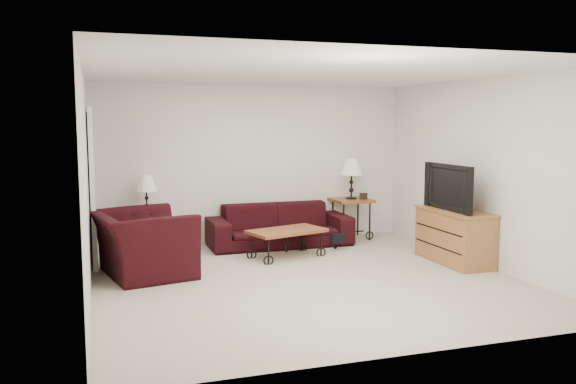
{
  "coord_description": "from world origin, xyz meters",
  "views": [
    {
      "loc": [
        -2.38,
        -6.68,
        1.91
      ],
      "look_at": [
        0.0,
        0.7,
        1.0
      ],
      "focal_mm": 36.97,
      "sensor_mm": 36.0,
      "label": 1
    }
  ],
  "objects_px": {
    "side_table_left": "(148,233)",
    "television": "(455,187)",
    "coffee_table": "(287,243)",
    "armchair": "(143,244)",
    "side_table_right": "(351,219)",
    "backpack": "(335,234)",
    "tv_stand": "(454,236)",
    "lamp_left": "(146,195)",
    "sofa": "(280,225)",
    "lamp_right": "(351,179)"
  },
  "relations": [
    {
      "from": "side_table_left",
      "to": "television",
      "type": "relative_size",
      "value": 0.52
    },
    {
      "from": "coffee_table",
      "to": "armchair",
      "type": "bearing_deg",
      "value": -168.71
    },
    {
      "from": "side_table_left",
      "to": "coffee_table",
      "type": "height_order",
      "value": "side_table_left"
    },
    {
      "from": "side_table_right",
      "to": "backpack",
      "type": "height_order",
      "value": "side_table_right"
    },
    {
      "from": "side_table_right",
      "to": "tv_stand",
      "type": "height_order",
      "value": "tv_stand"
    },
    {
      "from": "lamp_left",
      "to": "tv_stand",
      "type": "xyz_separation_m",
      "value": [
        3.94,
        -1.99,
        -0.49
      ]
    },
    {
      "from": "sofa",
      "to": "side_table_left",
      "type": "bearing_deg",
      "value": 174.84
    },
    {
      "from": "side_table_left",
      "to": "armchair",
      "type": "distance_m",
      "value": 1.41
    },
    {
      "from": "coffee_table",
      "to": "backpack",
      "type": "xyz_separation_m",
      "value": [
        0.87,
        0.31,
        0.02
      ]
    },
    {
      "from": "lamp_right",
      "to": "television",
      "type": "bearing_deg",
      "value": -72.39
    },
    {
      "from": "armchair",
      "to": "backpack",
      "type": "xyz_separation_m",
      "value": [
        2.89,
        0.71,
        -0.18
      ]
    },
    {
      "from": "sofa",
      "to": "side_table_right",
      "type": "distance_m",
      "value": 1.3
    },
    {
      "from": "armchair",
      "to": "television",
      "type": "distance_m",
      "value": 4.18
    },
    {
      "from": "lamp_right",
      "to": "armchair",
      "type": "distance_m",
      "value": 3.77
    },
    {
      "from": "lamp_left",
      "to": "armchair",
      "type": "relative_size",
      "value": 0.46
    },
    {
      "from": "lamp_left",
      "to": "armchair",
      "type": "xyz_separation_m",
      "value": [
        -0.17,
        -1.39,
        -0.45
      ]
    },
    {
      "from": "side_table_right",
      "to": "coffee_table",
      "type": "xyz_separation_m",
      "value": [
        -1.43,
        -0.99,
        -0.13
      ]
    },
    {
      "from": "lamp_right",
      "to": "sofa",
      "type": "bearing_deg",
      "value": -172.06
    },
    {
      "from": "side_table_left",
      "to": "tv_stand",
      "type": "xyz_separation_m",
      "value": [
        3.94,
        -1.99,
        0.08
      ]
    },
    {
      "from": "television",
      "to": "backpack",
      "type": "height_order",
      "value": "television"
    },
    {
      "from": "side_table_right",
      "to": "armchair",
      "type": "height_order",
      "value": "armchair"
    },
    {
      "from": "side_table_right",
      "to": "lamp_right",
      "type": "distance_m",
      "value": 0.66
    },
    {
      "from": "sofa",
      "to": "lamp_left",
      "type": "bearing_deg",
      "value": 174.84
    },
    {
      "from": "side_table_left",
      "to": "lamp_right",
      "type": "xyz_separation_m",
      "value": [
        3.29,
        0.0,
        0.71
      ]
    },
    {
      "from": "armchair",
      "to": "tv_stand",
      "type": "bearing_deg",
      "value": -110.86
    },
    {
      "from": "side_table_right",
      "to": "armchair",
      "type": "relative_size",
      "value": 0.53
    },
    {
      "from": "backpack",
      "to": "lamp_right",
      "type": "bearing_deg",
      "value": 61.53
    },
    {
      "from": "lamp_right",
      "to": "lamp_left",
      "type": "bearing_deg",
      "value": -180.0
    },
    {
      "from": "lamp_left",
      "to": "armchair",
      "type": "bearing_deg",
      "value": -96.85
    },
    {
      "from": "coffee_table",
      "to": "tv_stand",
      "type": "relative_size",
      "value": 0.88
    },
    {
      "from": "armchair",
      "to": "backpack",
      "type": "distance_m",
      "value": 2.98
    },
    {
      "from": "side_table_right",
      "to": "television",
      "type": "bearing_deg",
      "value": -72.39
    },
    {
      "from": "lamp_left",
      "to": "television",
      "type": "bearing_deg",
      "value": -26.97
    },
    {
      "from": "lamp_left",
      "to": "television",
      "type": "height_order",
      "value": "television"
    },
    {
      "from": "side_table_left",
      "to": "tv_stand",
      "type": "height_order",
      "value": "tv_stand"
    },
    {
      "from": "tv_stand",
      "to": "backpack",
      "type": "distance_m",
      "value": 1.79
    },
    {
      "from": "sofa",
      "to": "side_table_left",
      "type": "distance_m",
      "value": 2.0
    },
    {
      "from": "lamp_right",
      "to": "television",
      "type": "xyz_separation_m",
      "value": [
        0.63,
        -1.99,
        0.05
      ]
    },
    {
      "from": "sofa",
      "to": "lamp_left",
      "type": "relative_size",
      "value": 3.88
    },
    {
      "from": "side_table_right",
      "to": "backpack",
      "type": "relative_size",
      "value": 1.48
    },
    {
      "from": "lamp_left",
      "to": "armchair",
      "type": "height_order",
      "value": "lamp_left"
    },
    {
      "from": "television",
      "to": "backpack",
      "type": "relative_size",
      "value": 2.44
    },
    {
      "from": "side_table_left",
      "to": "tv_stand",
      "type": "bearing_deg",
      "value": -26.85
    },
    {
      "from": "side_table_left",
      "to": "side_table_right",
      "type": "bearing_deg",
      "value": 0.0
    },
    {
      "from": "television",
      "to": "tv_stand",
      "type": "bearing_deg",
      "value": 90.0
    },
    {
      "from": "side_table_left",
      "to": "lamp_left",
      "type": "xyz_separation_m",
      "value": [
        0.0,
        0.0,
        0.57
      ]
    },
    {
      "from": "lamp_right",
      "to": "armchair",
      "type": "xyz_separation_m",
      "value": [
        -3.45,
        -1.39,
        -0.59
      ]
    },
    {
      "from": "sofa",
      "to": "armchair",
      "type": "height_order",
      "value": "armchair"
    },
    {
      "from": "lamp_right",
      "to": "armchair",
      "type": "height_order",
      "value": "lamp_right"
    },
    {
      "from": "sofa",
      "to": "coffee_table",
      "type": "bearing_deg",
      "value": -100.02
    }
  ]
}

